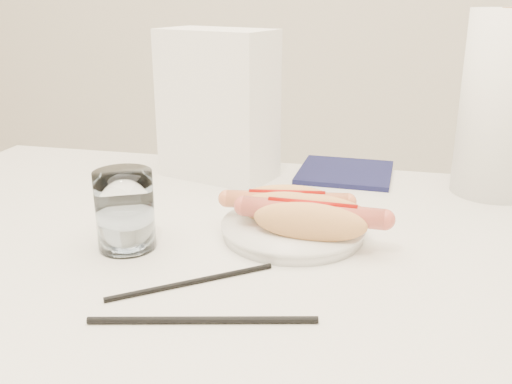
% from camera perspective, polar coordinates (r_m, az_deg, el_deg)
% --- Properties ---
extents(table, '(1.20, 0.80, 0.75)m').
position_cam_1_polar(table, '(0.85, -3.51, -8.45)').
color(table, white).
rests_on(table, ground).
extents(plate, '(0.26, 0.26, 0.02)m').
position_cam_1_polar(plate, '(0.83, 3.67, -3.83)').
color(plate, white).
rests_on(plate, table).
extents(hotdog_left, '(0.18, 0.09, 0.05)m').
position_cam_1_polar(hotdog_left, '(0.84, 3.05, -1.28)').
color(hotdog_left, '#EDA95F').
rests_on(hotdog_left, plate).
extents(hotdog_right, '(0.19, 0.08, 0.05)m').
position_cam_1_polar(hotdog_right, '(0.79, 5.52, -2.58)').
color(hotdog_right, '#E8A05A').
rests_on(hotdog_right, plate).
extents(water_glass, '(0.08, 0.08, 0.11)m').
position_cam_1_polar(water_glass, '(0.80, -12.78, -1.77)').
color(water_glass, silver).
rests_on(water_glass, table).
extents(chopstick_near, '(0.17, 0.13, 0.01)m').
position_cam_1_polar(chopstick_near, '(0.71, -6.33, -8.80)').
color(chopstick_near, black).
rests_on(chopstick_near, table).
extents(chopstick_far, '(0.24, 0.06, 0.01)m').
position_cam_1_polar(chopstick_far, '(0.63, -5.25, -12.45)').
color(chopstick_far, black).
rests_on(chopstick_far, table).
extents(napkin_box, '(0.23, 0.17, 0.27)m').
position_cam_1_polar(napkin_box, '(1.07, -3.77, 8.52)').
color(napkin_box, white).
rests_on(napkin_box, table).
extents(navy_napkin, '(0.18, 0.18, 0.01)m').
position_cam_1_polar(navy_napkin, '(1.12, 8.78, 1.94)').
color(navy_napkin, '#121439').
rests_on(navy_napkin, table).
extents(paper_towel_roll, '(0.14, 0.14, 0.31)m').
position_cam_1_polar(paper_towel_roll, '(1.06, 23.10, 7.90)').
color(paper_towel_roll, white).
rests_on(paper_towel_roll, table).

